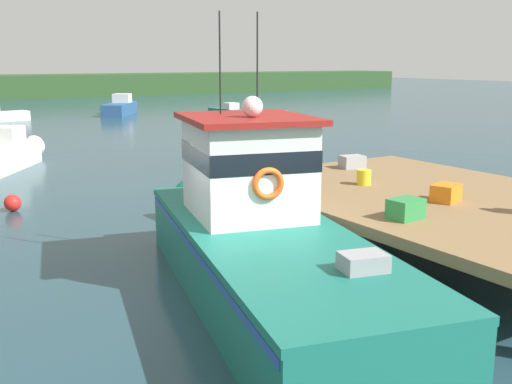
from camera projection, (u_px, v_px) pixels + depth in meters
The scene contains 11 objects.
ground_plane at pixel (243, 294), 10.61m from camera, with size 200.00×200.00×0.00m, color #23424C.
dock at pixel (440, 201), 12.88m from camera, with size 6.00×9.00×1.20m.
main_fishing_boat at pixel (258, 235), 10.61m from camera, with size 4.42×9.95×4.80m.
crate_stack_near_edge at pixel (446, 193), 12.23m from camera, with size 0.60×0.44×0.34m, color orange.
crate_single_by_cleat at pixel (406, 209), 10.88m from camera, with size 0.60×0.44×0.36m, color #2D8442.
crate_stack_mid_dock at pixel (352, 162), 16.03m from camera, with size 0.60×0.44×0.33m, color #9E9EA3.
bait_bucket at pixel (364, 177), 13.88m from camera, with size 0.32×0.32×0.34m, color yellow.
deckhand_further_back at pixel (285, 143), 14.38m from camera, with size 0.36×0.22×1.63m.
moored_boat_off_the_point at pixel (229, 112), 43.38m from camera, with size 1.28×4.18×1.05m.
moored_boat_far_left at pixel (121, 107), 45.77m from camera, with size 4.33×5.57×1.51m.
mooring_buoy_outer at pixel (13, 203), 16.43m from camera, with size 0.45×0.45×0.45m, color red.
Camera 1 is at (-5.13, -8.59, 3.95)m, focal length 43.25 mm.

